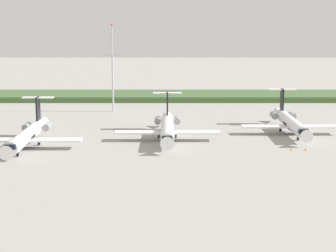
# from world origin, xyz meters

# --- Properties ---
(ground_plane) EXTENTS (500.00, 500.00, 0.00)m
(ground_plane) POSITION_xyz_m (0.00, 30.00, 0.00)
(ground_plane) COLOR #9E9B96
(grass_berm) EXTENTS (320.00, 20.00, 1.78)m
(grass_berm) POSITION_xyz_m (0.00, 75.44, 0.89)
(grass_berm) COLOR #426033
(grass_berm) RESTS_ON ground
(regional_jet_nearest) EXTENTS (22.81, 31.00, 9.00)m
(regional_jet_nearest) POSITION_xyz_m (-28.37, 3.41, 2.54)
(regional_jet_nearest) COLOR white
(regional_jet_nearest) RESTS_ON ground
(regional_jet_second) EXTENTS (22.81, 31.00, 9.00)m
(regional_jet_second) POSITION_xyz_m (0.29, 11.17, 2.54)
(regional_jet_second) COLOR white
(regional_jet_second) RESTS_ON ground
(regional_jet_third) EXTENTS (22.81, 31.00, 9.00)m
(regional_jet_third) POSITION_xyz_m (28.63, 18.02, 2.54)
(regional_jet_third) COLOR white
(regional_jet_third) RESTS_ON ground
(antenna_mast) EXTENTS (4.40, 0.50, 24.62)m
(antenna_mast) POSITION_xyz_m (-15.08, 48.48, 10.19)
(antenna_mast) COLOR #B2B2B7
(antenna_mast) RESTS_ON ground
(safety_cone_front_marker) EXTENTS (0.44, 0.44, 0.55)m
(safety_cone_front_marker) POSITION_xyz_m (25.23, 0.49, 0.28)
(safety_cone_front_marker) COLOR orange
(safety_cone_front_marker) RESTS_ON ground
(safety_cone_mid_marker) EXTENTS (0.44, 0.44, 0.55)m
(safety_cone_mid_marker) POSITION_xyz_m (28.02, 0.29, 0.28)
(safety_cone_mid_marker) COLOR orange
(safety_cone_mid_marker) RESTS_ON ground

